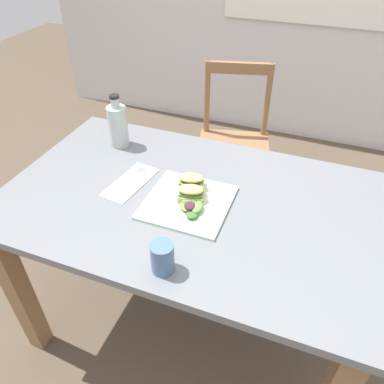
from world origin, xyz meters
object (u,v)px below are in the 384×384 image
(fork_on_napkin, at_px, (133,179))
(chair_wooden_far, at_px, (234,144))
(dining_table, at_px, (189,225))
(cup_extra_side, at_px, (162,257))
(sandwich_half_front, at_px, (191,193))
(bottle_cold_brew, at_px, (118,128))
(sandwich_half_back, at_px, (191,181))
(plate_lunch, at_px, (188,202))

(fork_on_napkin, bearing_deg, chair_wooden_far, 79.16)
(chair_wooden_far, bearing_deg, dining_table, -85.59)
(chair_wooden_far, height_order, cup_extra_side, chair_wooden_far)
(fork_on_napkin, bearing_deg, cup_extra_side, -50.88)
(sandwich_half_front, relative_size, cup_extra_side, 1.03)
(cup_extra_side, bearing_deg, bottle_cold_brew, 129.18)
(chair_wooden_far, height_order, sandwich_half_front, chair_wooden_far)
(chair_wooden_far, relative_size, sandwich_half_back, 8.94)
(fork_on_napkin, relative_size, bottle_cold_brew, 0.84)
(chair_wooden_far, bearing_deg, cup_extra_side, -84.56)
(plate_lunch, xyz_separation_m, sandwich_half_back, (-0.02, 0.07, 0.03))
(sandwich_half_front, xyz_separation_m, cup_extra_side, (0.03, -0.30, 0.01))
(sandwich_half_back, xyz_separation_m, bottle_cold_brew, (-0.39, 0.18, 0.04))
(sandwich_half_front, relative_size, sandwich_half_back, 1.00)
(sandwich_half_front, relative_size, fork_on_napkin, 0.52)
(dining_table, distance_m, sandwich_half_front, 0.17)
(fork_on_napkin, distance_m, bottle_cold_brew, 0.28)
(chair_wooden_far, distance_m, fork_on_napkin, 0.92)
(dining_table, distance_m, plate_lunch, 0.14)
(chair_wooden_far, bearing_deg, sandwich_half_back, -85.97)
(fork_on_napkin, bearing_deg, sandwich_half_back, 6.07)
(dining_table, height_order, fork_on_napkin, fork_on_napkin)
(fork_on_napkin, bearing_deg, dining_table, -5.55)
(dining_table, xyz_separation_m, cup_extra_side, (0.05, -0.32, 0.18))
(plate_lunch, xyz_separation_m, bottle_cold_brew, (-0.41, 0.26, 0.08))
(sandwich_half_front, bearing_deg, dining_table, 130.09)
(dining_table, xyz_separation_m, bottle_cold_brew, (-0.40, 0.23, 0.21))
(plate_lunch, height_order, cup_extra_side, cup_extra_side)
(cup_extra_side, bearing_deg, dining_table, 98.26)
(dining_table, height_order, plate_lunch, plate_lunch)
(chair_wooden_far, distance_m, bottle_cold_brew, 0.81)
(chair_wooden_far, xyz_separation_m, cup_extra_side, (0.11, -1.19, 0.34))
(dining_table, height_order, sandwich_half_front, sandwich_half_front)
(plate_lunch, bearing_deg, bottle_cold_brew, 147.66)
(sandwich_half_front, distance_m, fork_on_napkin, 0.25)
(chair_wooden_far, xyz_separation_m, plate_lunch, (0.07, -0.90, 0.30))
(sandwich_half_back, bearing_deg, bottle_cold_brew, 154.88)
(sandwich_half_back, distance_m, cup_extra_side, 0.37)
(bottle_cold_brew, bearing_deg, sandwich_half_front, -30.65)
(dining_table, xyz_separation_m, sandwich_half_front, (0.01, -0.02, 0.17))
(plate_lunch, xyz_separation_m, fork_on_napkin, (-0.24, 0.05, 0.00))
(chair_wooden_far, relative_size, cup_extra_side, 9.17)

